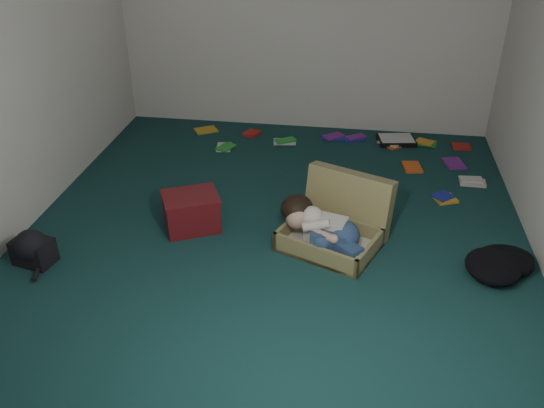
# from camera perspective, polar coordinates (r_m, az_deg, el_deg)

# --- Properties ---
(floor) EXTENTS (4.50, 4.50, 0.00)m
(floor) POSITION_cam_1_polar(r_m,az_deg,el_deg) (4.65, 0.28, -2.81)
(floor) COLOR #133736
(floor) RESTS_ON ground
(wall_back) EXTENTS (4.50, 0.00, 4.50)m
(wall_back) POSITION_cam_1_polar(r_m,az_deg,el_deg) (6.26, 3.50, 18.78)
(wall_back) COLOR silver
(wall_back) RESTS_ON ground
(wall_front) EXTENTS (4.50, 0.00, 4.50)m
(wall_front) POSITION_cam_1_polar(r_m,az_deg,el_deg) (2.10, -8.71, -6.09)
(wall_front) COLOR silver
(wall_front) RESTS_ON ground
(wall_left) EXTENTS (0.00, 4.50, 4.50)m
(wall_left) POSITION_cam_1_polar(r_m,az_deg,el_deg) (4.79, -24.70, 12.62)
(wall_left) COLOR silver
(wall_left) RESTS_ON ground
(suitcase) EXTENTS (0.92, 0.91, 0.52)m
(suitcase) POSITION_cam_1_polar(r_m,az_deg,el_deg) (4.50, 6.50, -1.91)
(suitcase) COLOR olive
(suitcase) RESTS_ON floor
(person) EXTENTS (0.68, 0.57, 0.32)m
(person) POSITION_cam_1_polar(r_m,az_deg,el_deg) (4.36, 4.93, -2.31)
(person) COLOR beige
(person) RESTS_ON suitcase
(maroon_bin) EXTENTS (0.54, 0.50, 0.30)m
(maroon_bin) POSITION_cam_1_polar(r_m,az_deg,el_deg) (4.67, -8.00, -0.76)
(maroon_bin) COLOR #5C1217
(maroon_bin) RESTS_ON floor
(backpack) EXTENTS (0.41, 0.35, 0.21)m
(backpack) POSITION_cam_1_polar(r_m,az_deg,el_deg) (4.60, -22.57, -4.27)
(backpack) COLOR black
(backpack) RESTS_ON floor
(clothing_pile) EXTENTS (0.53, 0.46, 0.15)m
(clothing_pile) POSITION_cam_1_polar(r_m,az_deg,el_deg) (4.54, 21.69, -5.04)
(clothing_pile) COLOR black
(clothing_pile) RESTS_ON floor
(paper_tray) EXTENTS (0.43, 0.35, 0.05)m
(paper_tray) POSITION_cam_1_polar(r_m,az_deg,el_deg) (6.34, 12.21, 6.22)
(paper_tray) COLOR black
(paper_tray) RESTS_ON floor
(book_scatter) EXTENTS (2.99, 1.45, 0.02)m
(book_scatter) POSITION_cam_1_polar(r_m,az_deg,el_deg) (6.06, 8.58, 5.24)
(book_scatter) COLOR gold
(book_scatter) RESTS_ON floor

